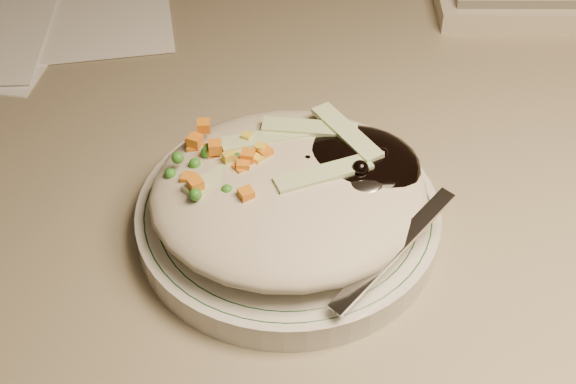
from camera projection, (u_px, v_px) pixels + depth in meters
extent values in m
cube|color=gray|center=(370.00, 83.00, 0.74)|extent=(1.40, 0.70, 0.04)
cylinder|color=silver|center=(288.00, 218.00, 0.57)|extent=(0.22, 0.22, 0.02)
torus|color=#144723|center=(288.00, 208.00, 0.57)|extent=(0.20, 0.20, 0.00)
torus|color=#144723|center=(288.00, 208.00, 0.57)|extent=(0.19, 0.19, 0.00)
ellipsoid|color=#B7AC94|center=(289.00, 193.00, 0.55)|extent=(0.19, 0.18, 0.04)
ellipsoid|color=black|center=(350.00, 168.00, 0.56)|extent=(0.10, 0.09, 0.03)
ellipsoid|color=orange|center=(222.00, 176.00, 0.56)|extent=(0.08, 0.08, 0.02)
sphere|color=black|center=(307.00, 163.00, 0.55)|extent=(0.01, 0.01, 0.01)
sphere|color=black|center=(347.00, 154.00, 0.56)|extent=(0.01, 0.01, 0.01)
sphere|color=black|center=(382.00, 154.00, 0.55)|extent=(0.01, 0.01, 0.01)
sphere|color=black|center=(368.00, 149.00, 0.57)|extent=(0.01, 0.01, 0.01)
sphere|color=black|center=(360.00, 169.00, 0.54)|extent=(0.01, 0.01, 0.01)
sphere|color=black|center=(345.00, 161.00, 0.55)|extent=(0.01, 0.01, 0.01)
sphere|color=black|center=(359.00, 149.00, 0.56)|extent=(0.01, 0.01, 0.01)
cube|color=orange|center=(215.00, 147.00, 0.55)|extent=(0.01, 0.01, 0.01)
cube|color=orange|center=(240.00, 178.00, 0.54)|extent=(0.01, 0.01, 0.01)
cube|color=orange|center=(195.00, 141.00, 0.56)|extent=(0.01, 0.01, 0.01)
cube|color=orange|center=(248.00, 156.00, 0.54)|extent=(0.01, 0.01, 0.01)
cube|color=orange|center=(243.00, 166.00, 0.54)|extent=(0.01, 0.01, 0.01)
cube|color=orange|center=(193.00, 146.00, 0.57)|extent=(0.01, 0.01, 0.01)
cube|color=orange|center=(212.00, 151.00, 0.56)|extent=(0.01, 0.01, 0.01)
cube|color=orange|center=(241.00, 170.00, 0.54)|extent=(0.01, 0.01, 0.01)
cube|color=orange|center=(265.00, 153.00, 0.55)|extent=(0.01, 0.01, 0.01)
cube|color=orange|center=(204.00, 126.00, 0.57)|extent=(0.01, 0.01, 0.01)
cube|color=orange|center=(196.00, 184.00, 0.53)|extent=(0.01, 0.01, 0.01)
cube|color=orange|center=(246.00, 195.00, 0.52)|extent=(0.01, 0.01, 0.01)
cube|color=orange|center=(189.00, 180.00, 0.54)|extent=(0.01, 0.01, 0.01)
cube|color=orange|center=(194.00, 150.00, 0.57)|extent=(0.01, 0.01, 0.01)
sphere|color=#388C28|center=(242.00, 162.00, 0.55)|extent=(0.01, 0.01, 0.01)
sphere|color=#388C28|center=(195.00, 195.00, 0.52)|extent=(0.01, 0.01, 0.01)
sphere|color=#388C28|center=(195.00, 164.00, 0.55)|extent=(0.01, 0.01, 0.01)
sphere|color=#388C28|center=(178.00, 158.00, 0.54)|extent=(0.01, 0.01, 0.01)
sphere|color=#388C28|center=(237.00, 158.00, 0.56)|extent=(0.01, 0.01, 0.01)
sphere|color=#388C28|center=(250.00, 192.00, 0.54)|extent=(0.01, 0.01, 0.01)
sphere|color=#388C28|center=(221.00, 171.00, 0.55)|extent=(0.01, 0.01, 0.01)
sphere|color=#388C28|center=(212.00, 192.00, 0.54)|extent=(0.01, 0.01, 0.01)
sphere|color=#388C28|center=(171.00, 174.00, 0.55)|extent=(0.01, 0.01, 0.01)
sphere|color=#388C28|center=(210.00, 149.00, 0.55)|extent=(0.01, 0.01, 0.01)
sphere|color=#388C28|center=(207.00, 152.00, 0.55)|extent=(0.01, 0.01, 0.01)
sphere|color=#388C28|center=(196.00, 181.00, 0.54)|extent=(0.01, 0.01, 0.01)
sphere|color=#388C28|center=(227.00, 190.00, 0.53)|extent=(0.01, 0.01, 0.01)
sphere|color=#388C28|center=(269.00, 142.00, 0.57)|extent=(0.01, 0.01, 0.01)
cube|color=yellow|center=(235.00, 158.00, 0.56)|extent=(0.01, 0.01, 0.01)
cube|color=yellow|center=(257.00, 161.00, 0.55)|extent=(0.01, 0.01, 0.01)
cube|color=yellow|center=(220.00, 156.00, 0.56)|extent=(0.01, 0.01, 0.01)
cube|color=yellow|center=(228.00, 158.00, 0.55)|extent=(0.01, 0.01, 0.01)
cube|color=yellow|center=(221.00, 173.00, 0.55)|extent=(0.01, 0.01, 0.01)
cube|color=yellow|center=(260.00, 149.00, 0.55)|extent=(0.01, 0.01, 0.01)
cube|color=yellow|center=(247.00, 138.00, 0.56)|extent=(0.01, 0.01, 0.01)
cube|color=yellow|center=(235.00, 173.00, 0.55)|extent=(0.01, 0.01, 0.01)
cube|color=#B2D18C|center=(269.00, 138.00, 0.57)|extent=(0.07, 0.03, 0.00)
cube|color=#B2D18C|center=(310.00, 128.00, 0.57)|extent=(0.07, 0.03, 0.00)
cube|color=#B2D18C|center=(229.00, 171.00, 0.54)|extent=(0.06, 0.05, 0.00)
cube|color=#B2D18C|center=(347.00, 132.00, 0.56)|extent=(0.04, 0.07, 0.00)
cube|color=#B2D18C|center=(297.00, 186.00, 0.54)|extent=(0.07, 0.02, 0.00)
cube|color=#B2D18C|center=(324.00, 174.00, 0.54)|extent=(0.07, 0.03, 0.00)
ellipsoid|color=silver|center=(361.00, 181.00, 0.54)|extent=(0.06, 0.06, 0.01)
cube|color=silver|center=(394.00, 250.00, 0.51)|extent=(0.09, 0.08, 0.03)
cube|color=white|center=(17.00, 8.00, 0.80)|extent=(0.31, 0.23, 0.00)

